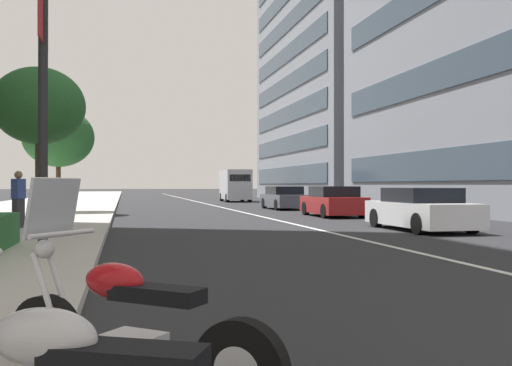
# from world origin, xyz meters

# --- Properties ---
(sidewalk_right_plaza) EXTENTS (160.00, 8.67, 0.15)m
(sidewalk_right_plaza) POSITION_xyz_m (30.00, 10.75, 0.07)
(sidewalk_right_plaza) COLOR #B2ADA3
(sidewalk_right_plaza) RESTS_ON ground
(lane_centre_stripe) EXTENTS (110.00, 0.16, 0.01)m
(lane_centre_stripe) POSITION_xyz_m (35.00, 0.00, 0.00)
(lane_centre_stripe) COLOR silver
(lane_centre_stripe) RESTS_ON ground
(motorcycle_far_end_row) EXTENTS (1.50, 1.78, 1.46)m
(motorcycle_far_end_row) POSITION_xyz_m (1.66, 5.92, 0.43)
(motorcycle_far_end_row) COLOR black
(motorcycle_far_end_row) RESTS_ON ground
(car_approaching_light) EXTENTS (4.44, 1.94, 1.32)m
(car_approaching_light) POSITION_xyz_m (13.90, -3.04, 0.63)
(car_approaching_light) COLOR silver
(car_approaching_light) RESTS_ON ground
(car_far_down_avenue) EXTENTS (4.27, 1.96, 1.35)m
(car_far_down_avenue) POSITION_xyz_m (21.82, -3.14, 0.64)
(car_far_down_avenue) COLOR maroon
(car_far_down_avenue) RESTS_ON ground
(car_mid_block_traffic) EXTENTS (4.37, 1.87, 1.33)m
(car_mid_block_traffic) POSITION_xyz_m (29.54, -3.06, 0.64)
(car_mid_block_traffic) COLOR #4C515B
(car_mid_block_traffic) RESTS_ON ground
(delivery_van_ahead) EXTENTS (5.25, 2.24, 2.65)m
(delivery_van_ahead) POSITION_xyz_m (44.82, -3.14, 1.41)
(delivery_van_ahead) COLOR #B7B7BC
(delivery_van_ahead) RESTS_ON ground
(street_tree_near_plaza_corner) EXTENTS (2.81, 2.81, 4.90)m
(street_tree_near_plaza_corner) POSITION_xyz_m (16.50, 8.53, 3.84)
(street_tree_near_plaza_corner) COLOR #473323
(street_tree_near_plaza_corner) RESTS_ON sidewalk_right_plaza
(street_tree_mid_sidewalk) EXTENTS (3.25, 3.25, 4.86)m
(street_tree_mid_sidewalk) POSITION_xyz_m (25.70, 8.94, 3.62)
(street_tree_mid_sidewalk) COLOR #473323
(street_tree_mid_sidewalk) RESTS_ON sidewalk_right_plaza
(pedestrian_on_plaza) EXTENTS (0.48, 0.45, 1.67)m
(pedestrian_on_plaza) POSITION_xyz_m (15.80, 9.00, 1.00)
(pedestrian_on_plaza) COLOR #2D2D33
(pedestrian_on_plaza) RESTS_ON sidewalk_right_plaza
(office_tower_mid_left) EXTENTS (23.77, 16.19, 28.65)m
(office_tower_mid_left) POSITION_xyz_m (47.46, -16.46, 14.32)
(office_tower_mid_left) COLOR gray
(office_tower_mid_left) RESTS_ON ground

